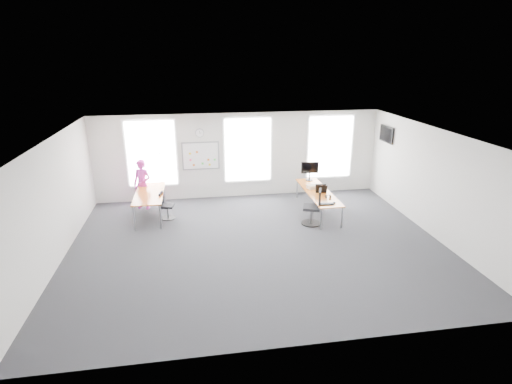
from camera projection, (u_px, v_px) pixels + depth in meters
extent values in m
plane|color=#28292E|center=(258.00, 245.00, 10.82)|extent=(10.00, 10.00, 0.00)
plane|color=silver|center=(258.00, 136.00, 9.83)|extent=(10.00, 10.00, 0.00)
plane|color=silver|center=(239.00, 156.00, 14.05)|extent=(10.00, 0.00, 10.00)
plane|color=silver|center=(297.00, 272.00, 6.60)|extent=(10.00, 0.00, 10.00)
plane|color=silver|center=(53.00, 204.00, 9.58)|extent=(0.00, 10.00, 10.00)
plane|color=silver|center=(435.00, 183.00, 11.07)|extent=(0.00, 10.00, 10.00)
cube|color=silver|center=(151.00, 153.00, 13.51)|extent=(1.60, 0.06, 2.20)
cube|color=silver|center=(248.00, 150.00, 14.00)|extent=(1.60, 0.06, 2.20)
cube|color=silver|center=(330.00, 147.00, 14.45)|extent=(1.60, 0.06, 2.20)
cube|color=#B24815|center=(318.00, 192.00, 12.87)|extent=(0.76, 2.86, 0.03)
cylinder|color=gray|center=(321.00, 219.00, 11.66)|extent=(0.05, 0.05, 0.67)
cylinder|color=gray|center=(342.00, 218.00, 11.75)|extent=(0.05, 0.05, 0.67)
cylinder|color=gray|center=(297.00, 189.00, 14.21)|extent=(0.05, 0.05, 0.67)
cylinder|color=gray|center=(315.00, 188.00, 14.31)|extent=(0.05, 0.05, 0.67)
cube|color=#B24815|center=(149.00, 193.00, 12.46)|extent=(0.87, 2.16, 0.03)
cylinder|color=gray|center=(134.00, 218.00, 11.58)|extent=(0.05, 0.05, 0.76)
cylinder|color=gray|center=(160.00, 217.00, 11.69)|extent=(0.05, 0.05, 0.76)
cylinder|color=gray|center=(142.00, 195.00, 13.49)|extent=(0.05, 0.05, 0.76)
cylinder|color=gray|center=(164.00, 194.00, 13.60)|extent=(0.05, 0.05, 0.76)
cylinder|color=black|center=(311.00, 223.00, 12.16)|extent=(0.59, 0.59, 0.03)
cylinder|color=gray|center=(311.00, 215.00, 12.07)|extent=(0.07, 0.07, 0.47)
cube|color=black|center=(312.00, 208.00, 11.99)|extent=(0.63, 0.63, 0.08)
cube|color=black|center=(320.00, 198.00, 11.85)|extent=(0.21, 0.47, 0.51)
cylinder|color=black|center=(168.00, 218.00, 12.56)|extent=(0.46, 0.46, 0.03)
cylinder|color=gray|center=(168.00, 212.00, 12.50)|extent=(0.05, 0.05, 0.37)
cube|color=black|center=(167.00, 206.00, 12.43)|extent=(0.46, 0.46, 0.06)
cube|color=black|center=(161.00, 198.00, 12.35)|extent=(0.12, 0.37, 0.40)
imported|color=#D431B2|center=(142.00, 184.00, 13.11)|extent=(0.72, 0.61, 1.66)
cube|color=white|center=(201.00, 156.00, 13.80)|extent=(1.20, 0.03, 0.90)
cylinder|color=gray|center=(200.00, 133.00, 13.54)|extent=(0.30, 0.04, 0.30)
cube|color=black|center=(387.00, 134.00, 13.59)|extent=(0.06, 0.90, 0.55)
cube|color=black|center=(326.00, 204.00, 11.76)|extent=(0.45, 0.18, 0.02)
ellipsoid|color=black|center=(334.00, 203.00, 11.84)|extent=(0.11, 0.14, 0.05)
cylinder|color=black|center=(330.00, 199.00, 12.17)|extent=(0.08, 0.08, 0.01)
cylinder|color=black|center=(326.00, 197.00, 12.27)|extent=(0.04, 0.09, 0.09)
cylinder|color=black|center=(330.00, 196.00, 12.30)|extent=(0.04, 0.09, 0.09)
cylinder|color=gold|center=(326.00, 197.00, 12.27)|extent=(0.01, 0.09, 0.09)
cube|color=black|center=(328.00, 195.00, 12.27)|extent=(0.15, 0.02, 0.01)
cube|color=black|center=(321.00, 188.00, 12.72)|extent=(0.35, 0.11, 0.28)
cube|color=orange|center=(322.00, 189.00, 12.65)|extent=(0.33, 0.12, 0.25)
cube|color=black|center=(322.00, 189.00, 12.64)|extent=(0.35, 0.12, 0.27)
cube|color=beige|center=(312.00, 187.00, 13.14)|extent=(0.38, 0.33, 0.11)
cylinder|color=black|center=(309.00, 180.00, 13.97)|extent=(0.25, 0.25, 0.02)
cylinder|color=black|center=(309.00, 177.00, 13.93)|extent=(0.05, 0.05, 0.25)
cube|color=black|center=(310.00, 168.00, 13.80)|extent=(0.61, 0.10, 0.40)
cube|color=black|center=(310.00, 168.00, 13.78)|extent=(0.56, 0.06, 0.36)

